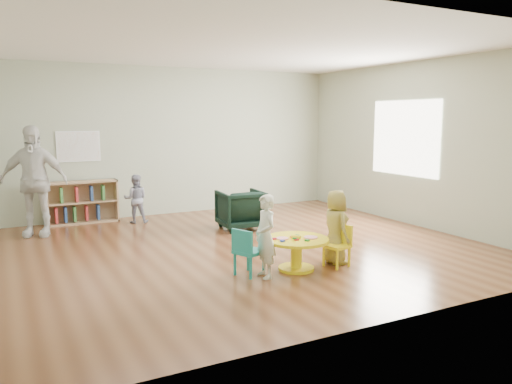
% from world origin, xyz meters
% --- Properties ---
extents(room, '(7.10, 7.00, 2.80)m').
position_xyz_m(room, '(0.01, 0.00, 1.89)').
color(room, brown).
rests_on(room, ground).
extents(activity_table, '(0.79, 0.79, 0.44)m').
position_xyz_m(activity_table, '(0.30, -1.26, 0.28)').
color(activity_table, yellow).
rests_on(activity_table, ground).
extents(kid_chair_left, '(0.40, 0.40, 0.57)m').
position_xyz_m(kid_chair_left, '(-0.34, -1.19, 0.30)').
color(kid_chair_left, teal).
rests_on(kid_chair_left, ground).
extents(kid_chair_right, '(0.33, 0.33, 0.52)m').
position_xyz_m(kid_chair_right, '(0.86, -1.36, 0.28)').
color(kid_chair_right, yellow).
rests_on(kid_chair_right, ground).
extents(bookshelf, '(1.20, 0.30, 0.75)m').
position_xyz_m(bookshelf, '(-1.61, 2.86, 0.37)').
color(bookshelf, tan).
rests_on(bookshelf, ground).
extents(alphabet_poster, '(0.74, 0.01, 0.54)m').
position_xyz_m(alphabet_poster, '(-1.60, 2.98, 1.35)').
color(alphabet_poster, white).
rests_on(alphabet_poster, ground).
extents(armchair, '(0.76, 0.77, 0.65)m').
position_xyz_m(armchair, '(0.69, 1.13, 0.33)').
color(armchair, black).
rests_on(armchair, ground).
extents(child_left, '(0.25, 0.37, 0.98)m').
position_xyz_m(child_left, '(-0.18, -1.33, 0.49)').
color(child_left, silver).
rests_on(child_left, ground).
extents(child_right, '(0.34, 0.49, 0.95)m').
position_xyz_m(child_right, '(0.88, -1.25, 0.47)').
color(child_right, yellow).
rests_on(child_right, ground).
extents(toddler, '(0.49, 0.43, 0.86)m').
position_xyz_m(toddler, '(-0.76, 2.41, 0.43)').
color(toddler, '#1C2047').
rests_on(toddler, ground).
extents(adult_caretaker, '(1.10, 0.75, 1.74)m').
position_xyz_m(adult_caretaker, '(-2.41, 2.17, 0.87)').
color(adult_caretaker, silver).
rests_on(adult_caretaker, ground).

